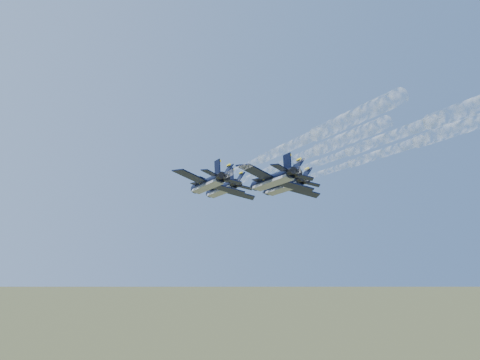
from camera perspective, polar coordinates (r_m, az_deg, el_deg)
jet_lead at (r=131.80m, az=-1.78°, el=-0.85°), size 14.12×19.78×5.78m
jet_left at (r=116.59m, az=-3.12°, el=-0.34°), size 14.12×19.78×5.78m
jet_right at (r=123.02m, az=4.13°, el=-0.56°), size 14.12×19.78×5.78m
jet_slot at (r=107.71m, az=3.08°, el=0.03°), size 14.12×19.78×5.78m
smoke_trail_lead at (r=95.41m, az=6.68°, el=0.69°), size 15.56×50.03×2.38m
smoke_trail_left at (r=79.98m, az=6.34°, el=1.74°), size 15.56×50.03×2.38m
smoke_trail_right at (r=89.06m, az=15.67°, el=1.23°), size 15.56×50.03×2.38m
smoke_trail_slot at (r=73.71m, az=16.54°, el=2.46°), size 15.56×50.03×2.38m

